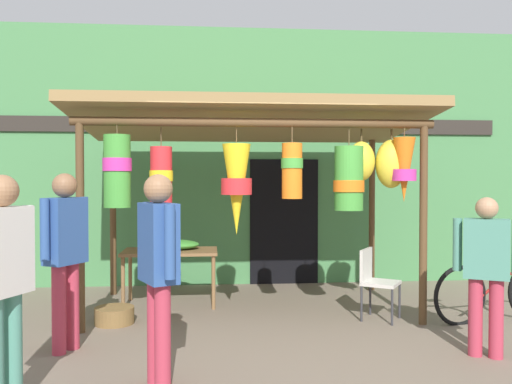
{
  "coord_description": "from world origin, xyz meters",
  "views": [
    {
      "loc": [
        -0.59,
        -5.84,
        1.67
      ],
      "look_at": [
        0.02,
        1.18,
        1.51
      ],
      "focal_mm": 37.1,
      "sensor_mm": 36.0,
      "label": 1
    }
  ],
  "objects": [
    {
      "name": "market_stall_canopy",
      "position": [
        0.01,
        0.76,
        2.18
      ],
      "size": [
        4.36,
        2.45,
        2.61
      ],
      "color": "brown",
      "rests_on": "ground_plane"
    },
    {
      "name": "shop_facade",
      "position": [
        0.0,
        2.7,
        2.04
      ],
      "size": [
        9.02,
        0.29,
        4.09
      ],
      "color": "#47844C",
      "rests_on": "ground_plane"
    },
    {
      "name": "flower_heap_on_table",
      "position": [
        -1.06,
        1.33,
        0.8
      ],
      "size": [
        0.67,
        0.47,
        0.13
      ],
      "color": "green",
      "rests_on": "display_table"
    },
    {
      "name": "ground_plane",
      "position": [
        0.0,
        0.0,
        0.0
      ],
      "size": [
        30.0,
        30.0,
        0.0
      ],
      "primitive_type": "plane",
      "color": "#756656"
    },
    {
      "name": "vendor_in_orange",
      "position": [
        1.99,
        -1.1,
        0.88
      ],
      "size": [
        0.53,
        0.38,
        1.51
      ],
      "color": "#B23347",
      "rests_on": "ground_plane"
    },
    {
      "name": "display_table",
      "position": [
        -1.12,
        1.27,
        0.65
      ],
      "size": [
        1.25,
        0.71,
        0.73
      ],
      "color": "brown",
      "rests_on": "ground_plane"
    },
    {
      "name": "shopper_by_bananas",
      "position": [
        -1.01,
        -1.55,
        1.02
      ],
      "size": [
        0.37,
        0.55,
        1.71
      ],
      "color": "#B23347",
      "rests_on": "ground_plane"
    },
    {
      "name": "customer_foreground",
      "position": [
        -2.07,
        -1.92,
        1.01
      ],
      "size": [
        0.36,
        0.55,
        1.71
      ],
      "color": "#4C8E7A",
      "rests_on": "ground_plane"
    },
    {
      "name": "folding_chair",
      "position": [
        1.37,
        0.32,
        0.5
      ],
      "size": [
        0.55,
        0.55,
        0.84
      ],
      "color": "beige",
      "rests_on": "ground_plane"
    },
    {
      "name": "parked_bicycle",
      "position": [
        2.78,
        0.11,
        0.35
      ],
      "size": [
        1.72,
        0.53,
        0.92
      ],
      "color": "black",
      "rests_on": "ground_plane"
    },
    {
      "name": "passerby_at_right",
      "position": [
        -1.99,
        -0.6,
        1.03
      ],
      "size": [
        0.39,
        0.53,
        1.73
      ],
      "color": "#B23347",
      "rests_on": "ground_plane"
    },
    {
      "name": "wicker_basket_by_table",
      "position": [
        -1.7,
        0.38,
        0.1
      ],
      "size": [
        0.45,
        0.45,
        0.19
      ],
      "primitive_type": "cylinder",
      "color": "brown",
      "rests_on": "ground_plane"
    }
  ]
}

